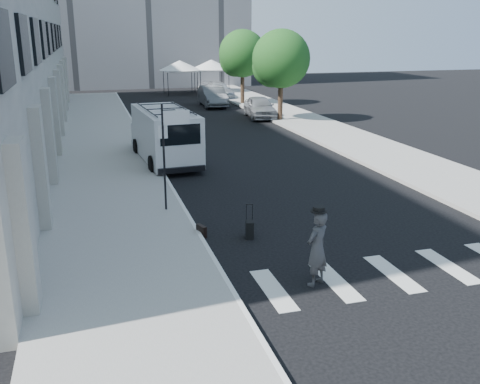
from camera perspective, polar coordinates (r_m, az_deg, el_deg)
ground at (r=15.70m, az=3.35°, el=-5.10°), size 120.00×120.00×0.00m
sidewalk_left at (r=30.29m, az=-14.58°, el=5.25°), size 4.50×48.00×0.15m
sidewalk_right at (r=36.93m, az=6.33°, el=7.69°), size 4.00×56.00×0.15m
sign_pole at (r=17.41m, az=-7.44°, el=6.08°), size 1.03×0.07×3.50m
tree_near at (r=36.13m, az=4.17°, el=13.76°), size 3.80×3.83×6.03m
tree_far at (r=44.68m, az=0.08°, el=14.37°), size 3.80×3.83×6.03m
tent_left at (r=52.58m, az=-6.44°, el=13.26°), size 4.00×4.00×3.20m
tent_right at (r=53.70m, az=-3.08°, el=13.41°), size 4.00×4.00×3.20m
businessman at (r=12.81m, az=8.22°, el=-5.98°), size 0.81×0.73×1.85m
briefcase at (r=15.92m, az=-4.13°, el=-4.14°), size 0.25×0.46×0.34m
suitcase at (r=15.73m, az=1.04°, el=-3.99°), size 0.30×0.40×1.00m
cargo_van at (r=25.08m, az=-8.06°, el=6.05°), size 2.64×6.57×2.41m
parked_car_a at (r=37.87m, az=2.13°, el=9.04°), size 2.25×4.60×1.51m
parked_car_b at (r=43.86m, az=-2.94°, el=10.18°), size 1.99×5.09×1.65m
parked_car_c at (r=49.31m, az=-2.32°, el=10.77°), size 2.15×4.87×1.39m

